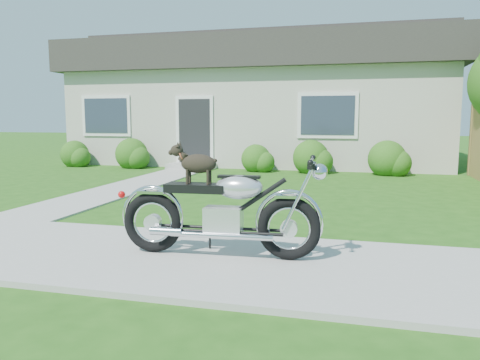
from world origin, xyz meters
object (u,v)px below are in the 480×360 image
object	(u,v)px
motorcycle_with_dog	(222,209)
potted_plant_left	(137,155)
potted_plant_right	(259,158)
house	(263,100)

from	to	relation	value
motorcycle_with_dog	potted_plant_left	bearing A→B (deg)	118.66
potted_plant_right	house	bearing A→B (deg)	100.27
potted_plant_left	potted_plant_right	distance (m)	3.87
potted_plant_right	motorcycle_with_dog	xyz separation A→B (m)	(1.40, -8.46, 0.16)
motorcycle_with_dog	house	bearing A→B (deg)	96.38
house	potted_plant_left	xyz separation A→B (m)	(-3.24, -3.44, -1.76)
house	potted_plant_left	size ratio (longest dim) A/B	15.91
house	motorcycle_with_dog	world-z (taller)	house
potted_plant_left	house	bearing A→B (deg)	46.72
potted_plant_left	potted_plant_right	xyz separation A→B (m)	(3.87, 0.00, -0.00)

